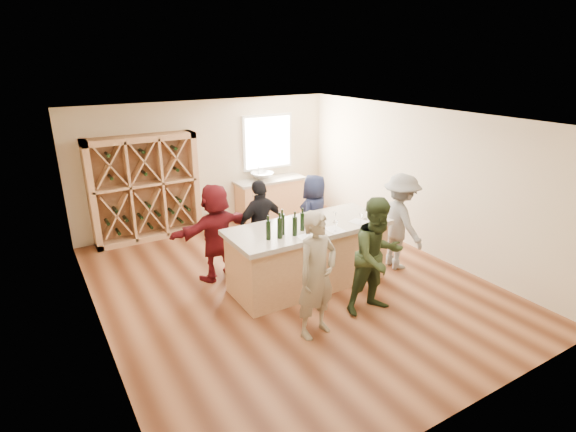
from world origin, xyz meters
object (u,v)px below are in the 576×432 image
wine_bottle_c (282,224)px  person_near_right (377,256)px  wine_bottle_d (295,226)px  person_far_mid (261,225)px  wine_rack (145,189)px  person_server (400,222)px  sink (262,176)px  wine_bottle_e (302,222)px  wine_bottle_b (280,228)px  tasting_counter_base (308,257)px  wine_bottle_a (268,230)px  person_far_left (216,232)px  person_near_left (317,275)px  person_far_right (314,216)px

wine_bottle_c → person_near_right: bearing=-48.2°
wine_bottle_d → person_far_mid: (0.04, 1.21, -0.40)m
wine_rack → person_server: wine_rack is taller
person_server → wine_bottle_d: bearing=97.3°
sink → wine_bottle_e: bearing=-108.1°
sink → wine_bottle_c: wine_bottle_c is taller
wine_bottle_b → wine_bottle_c: wine_bottle_b is taller
wine_rack → tasting_counter_base: (1.77, -3.45, -0.60)m
wine_bottle_c → person_near_right: size_ratio=0.18×
wine_bottle_a → person_far_mid: (0.47, 1.14, -0.39)m
wine_rack → wine_bottle_b: size_ratio=6.58×
wine_bottle_b → person_far_left: size_ratio=0.20×
sink → person_near_right: (-0.53, -4.60, -0.11)m
sink → person_near_left: size_ratio=0.30×
tasting_counter_base → person_far_right: bearing=51.4°
wine_bottle_e → person_far_mid: bearing=98.8°
wine_bottle_e → person_near_right: (0.63, -1.08, -0.32)m
wine_rack → person_near_right: bearing=-65.1°
wine_bottle_d → person_near_right: person_near_right is taller
wine_rack → wine_bottle_c: wine_rack is taller
wine_bottle_a → person_far_left: size_ratio=0.18×
wine_bottle_a → person_far_right: 2.02m
person_near_right → person_server: size_ratio=1.03×
wine_bottle_e → person_near_right: bearing=-59.8°
person_far_right → person_far_left: 1.97m
sink → person_near_right: 4.64m
wine_bottle_c → person_server: 2.40m
wine_rack → person_near_right: (2.17, -4.67, -0.20)m
person_far_left → person_near_left: bearing=89.9°
sink → person_far_mid: bearing=-118.6°
wine_rack → wine_bottle_a: (0.91, -3.65, 0.13)m
person_near_left → person_far_left: (-0.51, 2.30, -0.05)m
wine_bottle_d → person_far_right: (1.19, 1.21, -0.43)m
sink → person_near_right: size_ratio=0.30×
person_far_mid → wine_bottle_d: bearing=80.3°
wine_bottle_d → wine_bottle_a: bearing=170.6°
person_server → person_near_left: bearing=119.2°
wine_bottle_b → person_far_left: (-0.53, 1.27, -0.39)m
tasting_counter_base → wine_bottle_c: 0.95m
wine_bottle_a → wine_bottle_d: (0.42, -0.07, 0.00)m
wine_bottle_b → person_near_right: bearing=-42.2°
wine_rack → wine_bottle_d: 3.95m
person_near_right → person_far_right: size_ratio=1.12×
tasting_counter_base → person_near_right: 1.35m
person_near_right → person_near_left: bearing=-174.1°
wine_bottle_e → person_server: 2.04m
tasting_counter_base → person_far_left: bearing=139.5°
sink → person_far_right: size_ratio=0.34×
sink → wine_bottle_a: (-1.79, -3.58, 0.22)m
person_far_right → wine_bottle_c: bearing=8.0°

